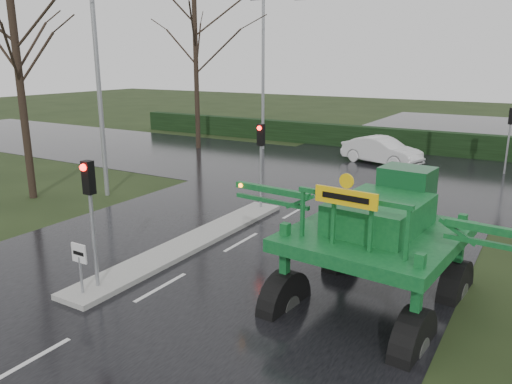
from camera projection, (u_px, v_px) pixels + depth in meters
The scene contains 15 objects.
ground at pixel (161, 288), 13.41m from camera, with size 140.00×140.00×0.00m, color black.
road_main at pixel (316, 201), 21.69m from camera, with size 14.00×80.00×0.02m, color black.
road_cross at pixel (362, 174), 26.66m from camera, with size 80.00×12.00×0.02m, color black.
median_island at pixel (192, 242), 16.52m from camera, with size 1.20×10.00×0.16m, color gray.
hedge_row at pixel (404, 140), 33.10m from camera, with size 44.00×0.90×1.50m, color black.
keep_left_sign at pixel (80, 260), 12.55m from camera, with size 0.50×0.07×1.35m.
traffic_signal_near at pixel (90, 197), 12.56m from camera, with size 0.26×0.33×3.52m.
traffic_signal_mid at pixel (261, 148), 19.60m from camera, with size 0.26×0.33×3.52m.
traffic_signal_far at pixel (510, 126), 26.08m from camera, with size 0.26×0.33×3.52m.
street_light_left_near at pixel (102, 59), 20.92m from camera, with size 3.85×0.30×10.00m.
street_light_left_far at pixel (267, 59), 32.52m from camera, with size 3.85×0.30×10.00m.
tree_left_near at pixel (17, 62), 20.70m from camera, with size 6.30×6.30×10.85m.
tree_left_far at pixel (195, 41), 32.71m from camera, with size 7.70×7.70×13.26m.
crop_sprayer at pixel (290, 222), 12.06m from camera, with size 8.10×5.36×4.54m.
white_sedan at pixel (381, 164), 29.34m from camera, with size 1.66×4.75×1.56m, color silver.
Camera 1 is at (8.53, -9.22, 5.95)m, focal length 35.00 mm.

